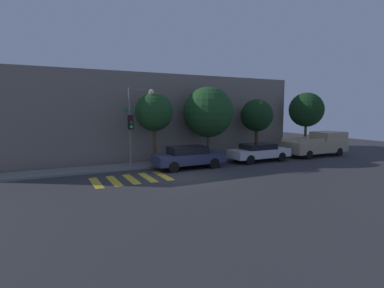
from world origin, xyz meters
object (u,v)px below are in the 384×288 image
(tree_near_corner, at_px, (154,112))
(sedan_near_corner, at_px, (189,157))
(tree_far_end, at_px, (257,116))
(sedan_middle, at_px, (259,152))
(traffic_light_pole, at_px, (135,116))
(tree_midblock, at_px, (208,112))
(pickup_truck, at_px, (318,144))
(tree_behind_truck, at_px, (306,110))

(tree_near_corner, bearing_deg, sedan_near_corner, -47.31)
(tree_far_end, bearing_deg, sedan_middle, -122.75)
(traffic_light_pole, bearing_deg, tree_midblock, 5.72)
(traffic_light_pole, relative_size, pickup_truck, 0.93)
(traffic_light_pole, bearing_deg, tree_far_end, 3.20)
(traffic_light_pole, bearing_deg, sedan_middle, -8.05)
(sedan_near_corner, height_order, pickup_truck, pickup_truck)
(sedan_middle, xyz_separation_m, tree_far_end, (1.18, 1.84, 2.62))
(pickup_truck, xyz_separation_m, tree_behind_truck, (0.48, 1.84, 2.83))
(sedan_near_corner, bearing_deg, tree_near_corner, 132.69)
(pickup_truck, relative_size, tree_midblock, 1.02)
(tree_far_end, relative_size, tree_behind_truck, 0.88)
(sedan_near_corner, xyz_separation_m, tree_behind_truck, (12.50, 1.84, 3.03))
(tree_near_corner, bearing_deg, tree_behind_truck, -0.00)
(sedan_middle, distance_m, tree_behind_truck, 7.58)
(tree_near_corner, xyz_separation_m, tree_midblock, (4.21, -0.00, -0.01))
(sedan_middle, bearing_deg, tree_far_end, 57.25)
(tree_midblock, bearing_deg, tree_far_end, 0.00)
(sedan_middle, relative_size, tree_far_end, 1.00)
(sedan_middle, distance_m, pickup_truck, 6.20)
(pickup_truck, height_order, tree_near_corner, tree_near_corner)
(traffic_light_pole, xyz_separation_m, sedan_near_corner, (3.15, -1.27, -2.63))
(traffic_light_pole, distance_m, tree_far_end, 10.16)
(sedan_near_corner, height_order, sedan_middle, sedan_near_corner)
(traffic_light_pole, bearing_deg, tree_behind_truck, 2.08)
(traffic_light_pole, relative_size, tree_behind_truck, 0.98)
(sedan_near_corner, relative_size, tree_midblock, 0.84)
(pickup_truck, bearing_deg, traffic_light_pole, 175.22)
(traffic_light_pole, relative_size, sedan_middle, 1.12)
(traffic_light_pole, distance_m, pickup_truck, 15.41)
(pickup_truck, xyz_separation_m, tree_near_corner, (-13.71, 1.84, 2.67))
(sedan_near_corner, xyz_separation_m, sedan_middle, (5.82, 0.00, -0.05))
(sedan_middle, relative_size, pickup_truck, 0.83)
(sedan_near_corner, distance_m, pickup_truck, 12.02)
(traffic_light_pole, height_order, tree_midblock, tree_midblock)
(pickup_truck, bearing_deg, sedan_near_corner, 180.00)
(traffic_light_pole, xyz_separation_m, tree_near_corner, (1.45, 0.57, 0.25))
(tree_near_corner, distance_m, tree_midblock, 4.21)
(tree_midblock, xyz_separation_m, tree_behind_truck, (9.99, 0.00, 0.16))
(sedan_near_corner, bearing_deg, tree_behind_truck, 8.35)
(tree_near_corner, bearing_deg, tree_midblock, -0.00)
(tree_midblock, height_order, tree_far_end, tree_midblock)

